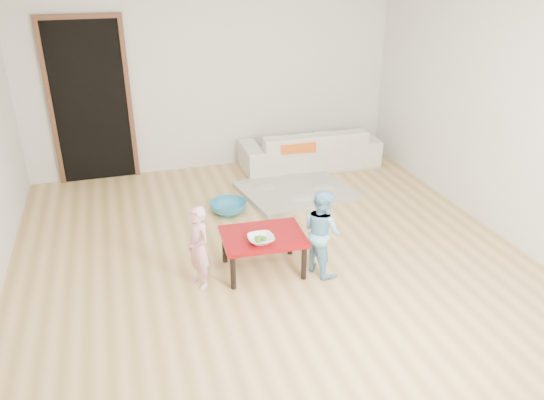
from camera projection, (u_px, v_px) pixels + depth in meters
name	position (u px, v px, depth m)	size (l,w,h in m)	color
floor	(266.00, 249.00, 5.45)	(5.00, 5.00, 0.01)	#AB8749
back_wall	(213.00, 74.00, 7.06)	(5.00, 0.02, 2.60)	silver
right_wall	(494.00, 107.00, 5.56)	(0.02, 5.00, 2.60)	silver
doorway	(91.00, 103.00, 6.74)	(1.02, 0.08, 2.11)	brown
sofa	(309.00, 148.00, 7.43)	(1.91, 0.75, 0.56)	beige
cushion	(295.00, 144.00, 7.13)	(0.48, 0.42, 0.13)	#D95E18
red_table	(263.00, 253.00, 5.02)	(0.76, 0.57, 0.38)	maroon
bowl	(261.00, 239.00, 4.80)	(0.24, 0.24, 0.06)	white
broccoli	(261.00, 239.00, 4.80)	(0.12, 0.12, 0.06)	#2D5919
child_pink	(199.00, 247.00, 4.71)	(0.28, 0.19, 0.78)	pink
child_blue	(322.00, 232.00, 4.91)	(0.41, 0.32, 0.84)	#64B9E8
basin	(229.00, 207.00, 6.19)	(0.43, 0.43, 0.13)	teal
blanket	(295.00, 191.00, 6.71)	(1.28, 1.07, 0.06)	#B1AE9C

